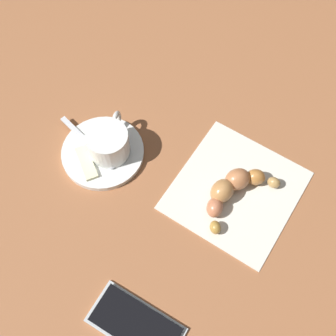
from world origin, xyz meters
TOP-DOWN VIEW (x-y plane):
  - ground_plane at (0.00, 0.00)m, footprint 1.80×1.80m
  - saucer at (0.09, 0.05)m, footprint 0.14×0.14m
  - espresso_cup at (0.08, 0.04)m, footprint 0.07×0.09m
  - teaspoon at (0.10, 0.05)m, footprint 0.14×0.04m
  - sugar_packet at (0.10, 0.08)m, footprint 0.07×0.05m
  - napkin at (-0.13, -0.02)m, footprint 0.19×0.20m
  - croissant at (-0.13, -0.01)m, footprint 0.09×0.14m
  - cell_phone at (-0.12, 0.24)m, footprint 0.14×0.08m

SIDE VIEW (x-z plane):
  - ground_plane at x=0.00m, z-range 0.00..0.00m
  - napkin at x=-0.13m, z-range 0.00..0.00m
  - saucer at x=0.09m, z-range 0.00..0.01m
  - cell_phone at x=-0.12m, z-range 0.00..0.01m
  - teaspoon at x=0.10m, z-range 0.01..0.02m
  - sugar_packet at x=0.10m, z-range 0.01..0.02m
  - croissant at x=-0.13m, z-range 0.00..0.04m
  - espresso_cup at x=0.08m, z-range 0.01..0.06m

